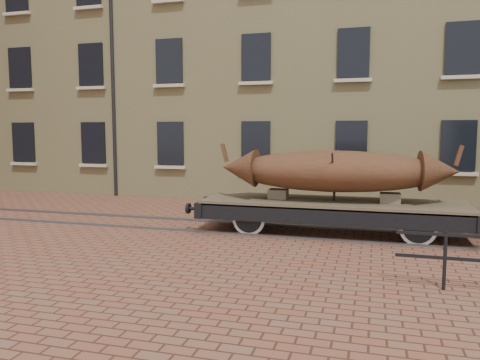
# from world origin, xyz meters

# --- Properties ---
(ground) EXTENTS (90.00, 90.00, 0.00)m
(ground) POSITION_xyz_m (0.00, 0.00, 0.00)
(ground) COLOR brown
(warehouse_cream) EXTENTS (40.00, 10.19, 14.00)m
(warehouse_cream) POSITION_xyz_m (3.00, 9.99, 7.00)
(warehouse_cream) COLOR #CFC07C
(warehouse_cream) RESTS_ON ground
(rail_track) EXTENTS (30.00, 1.52, 0.06)m
(rail_track) POSITION_xyz_m (0.00, 0.00, 0.03)
(rail_track) COLOR #59595E
(rail_track) RESTS_ON ground
(flatcar_wagon) EXTENTS (7.54, 2.05, 1.14)m
(flatcar_wagon) POSITION_xyz_m (0.79, -0.00, 0.71)
(flatcar_wagon) COLOR brown
(flatcar_wagon) RESTS_ON ground
(iron_boat) EXTENTS (6.07, 1.90, 1.47)m
(iron_boat) POSITION_xyz_m (0.84, 0.00, 1.66)
(iron_boat) COLOR #5D311A
(iron_boat) RESTS_ON flatcar_wagon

